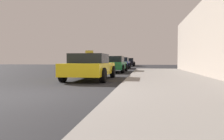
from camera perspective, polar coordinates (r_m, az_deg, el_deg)
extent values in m
plane|color=#232326|center=(6.46, -17.79, -6.17)|extent=(80.00, 80.00, 0.00)
cube|color=gray|center=(5.90, 19.85, -6.29)|extent=(4.00, 32.00, 0.15)
cube|color=yellow|center=(11.01, -5.54, 0.36)|extent=(1.81, 4.34, 0.55)
cube|color=black|center=(10.79, -5.83, 2.97)|extent=(1.59, 1.95, 0.45)
cube|color=yellow|center=(10.80, -5.84, 4.59)|extent=(0.36, 0.14, 0.16)
cylinder|color=black|center=(12.59, -7.98, -0.39)|extent=(0.22, 0.64, 0.64)
cylinder|color=black|center=(12.20, 0.18, -0.46)|extent=(0.22, 0.64, 0.64)
cylinder|color=black|center=(9.97, -12.54, -1.21)|extent=(0.22, 0.64, 0.64)
cylinder|color=black|center=(9.47, -2.28, -1.35)|extent=(0.22, 0.64, 0.64)
cube|color=#196638|center=(17.78, 0.37, 1.22)|extent=(1.79, 4.58, 0.55)
cube|color=black|center=(17.55, 0.27, 2.83)|extent=(1.57, 2.06, 0.45)
cylinder|color=black|center=(19.38, -1.62, 0.67)|extent=(0.22, 0.64, 0.64)
cylinder|color=black|center=(19.14, 3.65, 0.64)|extent=(0.22, 0.64, 0.64)
cylinder|color=black|center=(16.50, -3.43, 0.33)|extent=(0.22, 0.64, 0.64)
cylinder|color=black|center=(16.23, 2.75, 0.29)|extent=(0.22, 0.64, 0.64)
cube|color=#233899|center=(25.06, 2.43, 1.61)|extent=(1.72, 4.04, 0.55)
cube|color=black|center=(24.85, 2.38, 2.76)|extent=(1.52, 1.82, 0.45)
cube|color=yellow|center=(24.85, 2.38, 3.46)|extent=(0.36, 0.14, 0.16)
cylinder|color=black|center=(26.45, 0.87, 1.18)|extent=(0.22, 0.64, 0.64)
cylinder|color=black|center=(26.27, 4.60, 1.16)|extent=(0.22, 0.64, 0.64)
cylinder|color=black|center=(23.89, 0.03, 1.03)|extent=(0.22, 0.64, 0.64)
cylinder|color=black|center=(23.70, 4.16, 1.01)|extent=(0.22, 0.64, 0.64)
cube|color=black|center=(34.43, 4.28, 1.87)|extent=(1.71, 4.08, 0.55)
cube|color=black|center=(34.22, 4.25, 2.71)|extent=(1.50, 1.84, 0.45)
cylinder|color=black|center=(35.81, 3.07, 1.55)|extent=(0.22, 0.64, 0.64)
cylinder|color=black|center=(35.68, 5.80, 1.53)|extent=(0.22, 0.64, 0.64)
cylinder|color=black|center=(33.21, 2.64, 1.46)|extent=(0.22, 0.64, 0.64)
cylinder|color=black|center=(33.08, 5.58, 1.45)|extent=(0.22, 0.64, 0.64)
cube|color=red|center=(41.24, 4.08, 1.99)|extent=(1.76, 4.13, 0.55)
cube|color=black|center=(41.03, 4.06, 2.69)|extent=(1.55, 1.86, 0.45)
cylinder|color=black|center=(42.64, 3.04, 1.71)|extent=(0.22, 0.64, 0.64)
cylinder|color=black|center=(42.50, 5.40, 1.70)|extent=(0.22, 0.64, 0.64)
cylinder|color=black|center=(40.01, 2.67, 1.66)|extent=(0.22, 0.64, 0.64)
cylinder|color=black|center=(39.86, 5.19, 1.64)|extent=(0.22, 0.64, 0.64)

